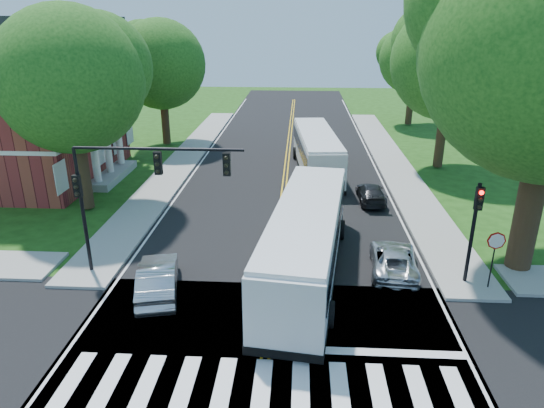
# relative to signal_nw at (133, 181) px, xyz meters

# --- Properties ---
(ground) EXTENTS (140.00, 140.00, 0.00)m
(ground) POSITION_rel_signal_nw_xyz_m (5.86, -6.43, -4.38)
(ground) COLOR #1C4010
(ground) RESTS_ON ground
(road) EXTENTS (14.00, 96.00, 0.01)m
(road) POSITION_rel_signal_nw_xyz_m (5.86, 11.57, -4.37)
(road) COLOR black
(road) RESTS_ON ground
(cross_road) EXTENTS (60.00, 12.00, 0.01)m
(cross_road) POSITION_rel_signal_nw_xyz_m (5.86, -6.43, -4.37)
(cross_road) COLOR black
(cross_road) RESTS_ON ground
(center_line) EXTENTS (0.36, 70.00, 0.01)m
(center_line) POSITION_rel_signal_nw_xyz_m (5.86, 15.57, -4.36)
(center_line) COLOR gold
(center_line) RESTS_ON road
(edge_line_w) EXTENTS (0.12, 70.00, 0.01)m
(edge_line_w) POSITION_rel_signal_nw_xyz_m (-0.94, 15.57, -4.36)
(edge_line_w) COLOR silver
(edge_line_w) RESTS_ON road
(edge_line_e) EXTENTS (0.12, 70.00, 0.01)m
(edge_line_e) POSITION_rel_signal_nw_xyz_m (12.66, 15.57, -4.36)
(edge_line_e) COLOR silver
(edge_line_e) RESTS_ON road
(crosswalk) EXTENTS (12.60, 3.00, 0.01)m
(crosswalk) POSITION_rel_signal_nw_xyz_m (5.86, -6.93, -4.36)
(crosswalk) COLOR silver
(crosswalk) RESTS_ON road
(stop_bar) EXTENTS (6.60, 0.40, 0.01)m
(stop_bar) POSITION_rel_signal_nw_xyz_m (9.36, -4.83, -4.36)
(stop_bar) COLOR silver
(stop_bar) RESTS_ON road
(sidewalk_nw) EXTENTS (2.60, 40.00, 0.15)m
(sidewalk_nw) POSITION_rel_signal_nw_xyz_m (-2.44, 18.57, -4.30)
(sidewalk_nw) COLOR gray
(sidewalk_nw) RESTS_ON ground
(sidewalk_ne) EXTENTS (2.60, 40.00, 0.15)m
(sidewalk_ne) POSITION_rel_signal_nw_xyz_m (14.16, 18.57, -4.30)
(sidewalk_ne) COLOR gray
(sidewalk_ne) RESTS_ON ground
(tree_west_near) EXTENTS (8.00, 8.00, 11.40)m
(tree_west_near) POSITION_rel_signal_nw_xyz_m (-5.64, 7.57, 3.15)
(tree_west_near) COLOR #312313
(tree_west_near) RESTS_ON ground
(tree_west_far) EXTENTS (7.60, 7.60, 10.67)m
(tree_west_far) POSITION_rel_signal_nw_xyz_m (-5.14, 23.57, 2.62)
(tree_west_far) COLOR #312313
(tree_west_far) RESTS_ON ground
(tree_east_mid) EXTENTS (8.40, 8.40, 11.93)m
(tree_east_mid) POSITION_rel_signal_nw_xyz_m (17.36, 17.57, 3.48)
(tree_east_mid) COLOR #312313
(tree_east_mid) RESTS_ON ground
(tree_east_far) EXTENTS (7.20, 7.20, 10.34)m
(tree_east_far) POSITION_rel_signal_nw_xyz_m (18.36, 33.57, 2.48)
(tree_east_far) COLOR #312313
(tree_east_far) RESTS_ON ground
(signal_nw) EXTENTS (7.15, 0.46, 5.66)m
(signal_nw) POSITION_rel_signal_nw_xyz_m (0.00, 0.00, 0.00)
(signal_nw) COLOR black
(signal_nw) RESTS_ON ground
(signal_ne) EXTENTS (0.30, 0.46, 4.40)m
(signal_ne) POSITION_rel_signal_nw_xyz_m (14.06, 0.01, -1.41)
(signal_ne) COLOR black
(signal_ne) RESTS_ON ground
(stop_sign) EXTENTS (0.76, 0.08, 2.53)m
(stop_sign) POSITION_rel_signal_nw_xyz_m (14.86, -0.45, -2.35)
(stop_sign) COLOR black
(stop_sign) RESTS_ON ground
(bus_lead) EXTENTS (4.23, 12.63, 3.21)m
(bus_lead) POSITION_rel_signal_nw_xyz_m (7.23, 0.51, -2.67)
(bus_lead) COLOR silver
(bus_lead) RESTS_ON road
(bus_follow) EXTENTS (3.58, 11.70, 2.98)m
(bus_follow) POSITION_rel_signal_nw_xyz_m (8.08, 16.02, -2.80)
(bus_follow) COLOR silver
(bus_follow) RESTS_ON road
(hatchback) EXTENTS (2.41, 4.53, 1.42)m
(hatchback) POSITION_rel_signal_nw_xyz_m (1.17, -1.51, -3.66)
(hatchback) COLOR #A6A8AD
(hatchback) RESTS_ON road
(suv) EXTENTS (2.39, 4.46, 1.19)m
(suv) POSITION_rel_signal_nw_xyz_m (11.16, 0.98, -3.77)
(suv) COLOR silver
(suv) RESTS_ON road
(dark_sedan) EXTENTS (1.61, 3.87, 1.12)m
(dark_sedan) POSITION_rel_signal_nw_xyz_m (11.32, 9.90, -3.81)
(dark_sedan) COLOR black
(dark_sedan) RESTS_ON road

